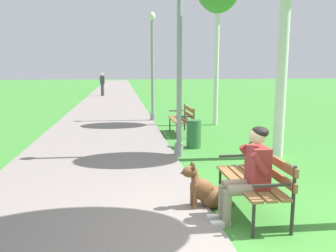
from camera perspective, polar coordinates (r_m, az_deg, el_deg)
ground_plane at (r=4.42m, az=11.43°, el=-17.12°), size 120.00×120.00×0.00m
paved_path at (r=27.79m, az=-8.97°, el=5.34°), size 3.51×60.00×0.04m
park_bench_near at (r=4.90m, az=14.32°, el=-8.07°), size 0.55×1.50×0.85m
park_bench_mid at (r=10.38m, az=2.48°, el=1.42°), size 0.55×1.50×0.85m
person_seated_on_near_bench at (r=4.53m, az=13.25°, el=-7.22°), size 0.74×0.49×1.25m
dog_brown at (r=4.98m, az=6.21°, el=-10.61°), size 0.83×0.32×0.71m
lamp_post_near at (r=7.61m, az=1.89°, el=12.86°), size 0.24×0.24×4.67m
lamp_post_mid at (r=12.92m, az=-2.58°, el=9.86°), size 0.24×0.24×3.97m
litter_bin at (r=8.65m, az=4.28°, el=-1.31°), size 0.36×0.36×0.70m
pedestrian_distant at (r=25.14m, az=-10.76°, el=6.74°), size 0.32×0.22×1.65m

